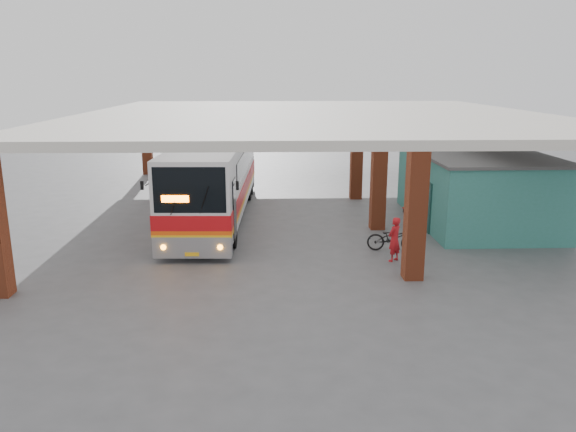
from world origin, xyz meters
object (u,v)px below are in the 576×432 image
Objects in this scene: pedestrian at (394,239)px; red_chair at (411,205)px; coach_bus at (215,177)px; motorcycle at (393,238)px.

red_chair is at bearing -150.12° from pedestrian.
pedestrian is (6.77, -6.29, -1.10)m from coach_bus.
pedestrian is at bearing -122.46° from red_chair.
red_chair is (9.08, 0.64, -1.51)m from coach_bus.
coach_bus reaches higher than red_chair.
motorcycle is 1.20m from pedestrian.
motorcycle is 6.16m from red_chair.
coach_bus is 8.34× the size of pedestrian.
pedestrian is (-0.21, -1.14, 0.29)m from motorcycle.
motorcycle is 2.29× the size of red_chair.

